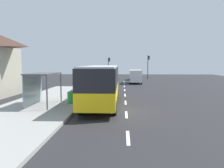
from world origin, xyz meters
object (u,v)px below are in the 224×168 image
Objects in this scene: white_van at (136,76)px; recycling_bin_blue at (72,96)px; sedan_near at (134,76)px; recycling_bin_green at (71,98)px; recycling_bin_yellow at (76,94)px; bus at (102,83)px; traffic_light_far_side at (109,65)px; recycling_bin_red at (74,95)px; traffic_light_near_side at (148,64)px; bus_shelter at (40,81)px.

recycling_bin_blue is at bearing -106.50° from white_van.
sedan_near is 31.83m from recycling_bin_green.
recycling_bin_yellow is at bearing 90.00° from recycling_bin_green.
recycling_bin_yellow is at bearing 143.65° from bus.
sedan_near is at bearing -29.65° from traffic_light_far_side.
traffic_light_near_side is at bearing 73.16° from recycling_bin_red.
white_van reaches higher than recycling_bin_red.
traffic_light_far_side is (-5.40, 3.07, 2.39)m from sedan_near.
sedan_near is at bearing 77.40° from recycling_bin_yellow.
traffic_light_near_side reaches higher than bus_shelter.
sedan_near is 4.72m from traffic_light_near_side.
bus_shelter is at bearing -95.40° from traffic_light_far_side.
traffic_light_near_side reaches higher than recycling_bin_blue.
bus is 2.10× the size of white_van.
bus is 22.38m from white_van.
bus reaches higher than bus_shelter.
recycling_bin_green and recycling_bin_yellow have the same top height.
recycling_bin_red is (-6.50, -29.76, -0.14)m from sedan_near.
recycling_bin_blue is (-6.50, -30.46, -0.14)m from sedan_near.
recycling_bin_yellow is (0.00, 1.40, 0.00)m from recycling_bin_blue.
sedan_near reaches higher than recycling_bin_green.
sedan_near is 31.14m from recycling_bin_blue.
white_van is 13.18m from traffic_light_far_side.
recycling_bin_yellow is at bearing 90.00° from recycling_bin_red.
bus_shelter reaches higher than recycling_bin_red.
traffic_light_near_side reaches higher than sedan_near.
recycling_bin_green and recycling_bin_blue have the same top height.
bus_shelter is at bearing -166.48° from bus.
recycling_bin_green is 2.10m from recycling_bin_yellow.
recycling_bin_blue is at bearing 35.22° from bus_shelter.
sedan_near is at bearing 78.22° from recycling_bin_green.
traffic_light_near_side reaches higher than bus.
traffic_light_far_side reaches higher than sedan_near.
recycling_bin_green is 2.78m from bus_shelter.
recycling_bin_blue is at bearing -90.00° from recycling_bin_yellow.
traffic_light_far_side is at bearing 150.35° from sedan_near.
sedan_near is 33.21m from bus_shelter.
bus reaches higher than recycling_bin_blue.
traffic_light_near_side is at bearing 73.82° from recycling_bin_green.
sedan_near reaches higher than recycling_bin_yellow.
recycling_bin_yellow is at bearing 90.00° from recycling_bin_blue.
recycling_bin_green is 34.34m from traffic_light_far_side.
bus_shelter is at bearing -126.76° from recycling_bin_yellow.
recycling_bin_red is (0.00, 0.70, 0.00)m from recycling_bin_blue.
bus reaches higher than white_van.
recycling_bin_green is 0.70m from recycling_bin_blue.
bus is 11.60× the size of recycling_bin_green.
recycling_bin_green is at bearing -106.01° from white_van.
traffic_light_near_side is (3.30, 11.13, 2.07)m from white_van.
bus_shelter reaches higher than sedan_near.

